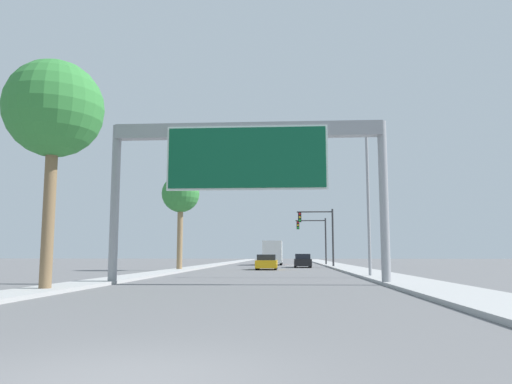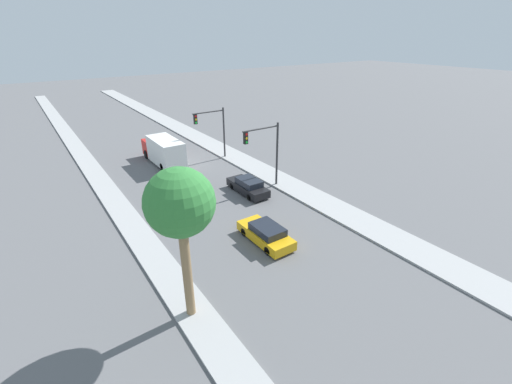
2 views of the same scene
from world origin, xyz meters
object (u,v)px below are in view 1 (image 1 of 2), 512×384
car_mid_right (267,262)px  traffic_light_mid_block (316,234)px  car_near_right (303,261)px  palm_tree_foreground (54,111)px  sign_gantry (247,156)px  street_lamp_right (363,189)px  traffic_light_near_intersection (321,228)px  palm_tree_background (181,195)px  truck_box_primary (273,253)px

car_mid_right → traffic_light_mid_block: (5.51, 17.47, 3.33)m
car_near_right → traffic_light_mid_block: bearing=78.5°
car_near_right → palm_tree_foreground: bearing=-106.8°
sign_gantry → car_near_right: (3.50, 30.23, -5.42)m
palm_tree_foreground → street_lamp_right: size_ratio=0.97×
car_mid_right → street_lamp_right: bearing=-67.1°
traffic_light_near_intersection → traffic_light_mid_block: size_ratio=1.05×
sign_gantry → palm_tree_foreground: 8.82m
car_near_right → palm_tree_background: (-10.88, -10.94, 5.85)m
truck_box_primary → palm_tree_foreground: (-7.17, -47.11, 5.41)m
sign_gantry → traffic_light_near_intersection: 30.70m
car_mid_right → street_lamp_right: street_lamp_right is taller
traffic_light_mid_block → car_near_right: bearing=-101.5°
sign_gantry → car_mid_right: sign_gantry is taller
traffic_light_near_intersection → palm_tree_foreground: bearing=-109.9°
sign_gantry → street_lamp_right: 9.71m
car_near_right → truck_box_primary: 12.36m
car_mid_right → street_lamp_right: size_ratio=0.51×
truck_box_primary → palm_tree_foreground: palm_tree_foreground is taller
truck_box_primary → sign_gantry: bearing=-90.0°
traffic_light_mid_block → palm_tree_foreground: bearing=-105.7°
sign_gantry → traffic_light_mid_block: 40.56m
truck_box_primary → traffic_light_mid_block: 6.32m
traffic_light_near_intersection → palm_tree_background: bearing=-140.0°
street_lamp_right → truck_box_primary: bearing=100.6°
palm_tree_background → sign_gantry: bearing=-69.1°
truck_box_primary → palm_tree_foreground: size_ratio=0.88×
traffic_light_near_intersection → car_near_right: bearing=177.2°
sign_gantry → palm_tree_foreground: bearing=-144.8°
street_lamp_right → palm_tree_background: bearing=138.9°
truck_box_primary → traffic_light_near_intersection: 13.40m
car_near_right → traffic_light_mid_block: 10.63m
traffic_light_mid_block → palm_tree_background: bearing=-121.7°
car_near_right → palm_tree_foreground: (-10.67, -35.28, 6.30)m
sign_gantry → traffic_light_mid_block: bearing=82.2°
car_near_right → truck_box_primary: size_ratio=0.61×
sign_gantry → street_lamp_right: street_lamp_right is taller
truck_box_primary → street_lamp_right: 35.74m
car_mid_right → palm_tree_foreground: size_ratio=0.52×
traffic_light_near_intersection → truck_box_primary: bearing=114.9°
traffic_light_mid_block → street_lamp_right: 33.05m
traffic_light_near_intersection → sign_gantry: bearing=-100.4°
truck_box_primary → traffic_light_near_intersection: size_ratio=1.27×
car_mid_right → sign_gantry: bearing=-90.0°
street_lamp_right → traffic_light_near_intersection: bearing=92.5°
sign_gantry → truck_box_primary: bearing=90.0°
traffic_light_mid_block → truck_box_primary: bearing=160.8°
traffic_light_mid_block → palm_tree_background: palm_tree_background is taller
sign_gantry → palm_tree_background: size_ratio=1.60×
traffic_light_near_intersection → street_lamp_right: 23.06m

